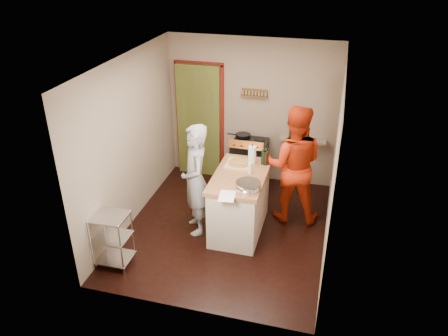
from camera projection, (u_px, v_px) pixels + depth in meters
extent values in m
plane|color=black|center=(226.00, 228.00, 6.82)|extent=(3.50, 3.50, 0.00)
cube|color=gray|center=(251.00, 112.00, 7.71)|extent=(3.00, 0.04, 2.60)
cube|color=#565B23|center=(201.00, 119.00, 8.09)|extent=(0.80, 0.40, 2.10)
cube|color=maroon|center=(179.00, 118.00, 8.12)|extent=(0.06, 0.06, 2.10)
cube|color=maroon|center=(222.00, 122.00, 7.93)|extent=(0.06, 0.06, 2.10)
cube|color=maroon|center=(199.00, 63.00, 7.54)|extent=(0.90, 0.06, 0.06)
cube|color=brown|center=(254.00, 96.00, 7.52)|extent=(0.46, 0.09, 0.03)
cube|color=brown|center=(255.00, 92.00, 7.52)|extent=(0.46, 0.02, 0.12)
cube|color=olive|center=(254.00, 93.00, 7.49)|extent=(0.42, 0.04, 0.07)
cube|color=gray|center=(303.00, 140.00, 7.60)|extent=(0.80, 0.18, 0.04)
cube|color=black|center=(292.00, 133.00, 7.58)|extent=(0.10, 0.14, 0.22)
cube|color=gray|center=(130.00, 142.00, 6.56)|extent=(0.04, 3.50, 2.60)
cube|color=gray|center=(334.00, 166.00, 5.87)|extent=(0.04, 3.50, 2.60)
cube|color=white|center=(227.00, 61.00, 5.60)|extent=(3.00, 3.50, 0.02)
cube|color=black|center=(249.00, 165.00, 7.84)|extent=(0.60, 0.55, 0.80)
cube|color=black|center=(250.00, 143.00, 7.64)|extent=(0.60, 0.55, 0.06)
cube|color=#964815|center=(246.00, 145.00, 7.36)|extent=(0.60, 0.15, 0.17)
cylinder|color=black|center=(243.00, 136.00, 7.76)|extent=(0.26, 0.26, 0.05)
cylinder|color=silver|center=(91.00, 245.00, 5.79)|extent=(0.02, 0.02, 0.80)
cylinder|color=silver|center=(121.00, 250.00, 5.69)|extent=(0.02, 0.02, 0.80)
cylinder|color=silver|center=(104.00, 230.00, 6.10)|extent=(0.02, 0.02, 0.80)
cylinder|color=silver|center=(133.00, 234.00, 6.00)|extent=(0.02, 0.02, 0.80)
cube|color=silver|center=(115.00, 257.00, 6.04)|extent=(0.48, 0.40, 0.02)
cube|color=silver|center=(112.00, 237.00, 5.88)|extent=(0.48, 0.40, 0.02)
cube|color=silver|center=(109.00, 216.00, 5.72)|extent=(0.48, 0.40, 0.02)
cube|color=beige|center=(239.00, 204.00, 6.59)|extent=(0.69, 1.21, 0.90)
cube|color=#A4693E|center=(240.00, 176.00, 6.37)|extent=(0.75, 1.28, 0.06)
cube|color=#D7B383|center=(239.00, 164.00, 6.63)|extent=(0.40, 0.40, 0.02)
cylinder|color=#B68A38|center=(239.00, 163.00, 6.61)|extent=(0.32, 0.32, 0.03)
ellipsoid|color=silver|center=(248.00, 186.00, 5.95)|extent=(0.35, 0.35, 0.11)
cylinder|color=white|center=(252.00, 155.00, 6.61)|extent=(0.12, 0.12, 0.28)
cylinder|color=silver|center=(250.00, 168.00, 6.35)|extent=(0.06, 0.06, 0.17)
cube|color=white|center=(227.00, 196.00, 5.82)|extent=(0.24, 0.32, 0.00)
cylinder|color=black|center=(267.00, 153.00, 6.64)|extent=(0.08, 0.08, 0.31)
cylinder|color=black|center=(266.00, 155.00, 6.57)|extent=(0.08, 0.08, 0.31)
cylinder|color=black|center=(264.00, 155.00, 6.58)|extent=(0.08, 0.08, 0.31)
imported|color=#B7B7BC|center=(195.00, 180.00, 6.40)|extent=(0.66, 0.75, 1.73)
imported|color=#AF270B|center=(293.00, 165.00, 6.66)|extent=(0.99, 0.81, 1.90)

